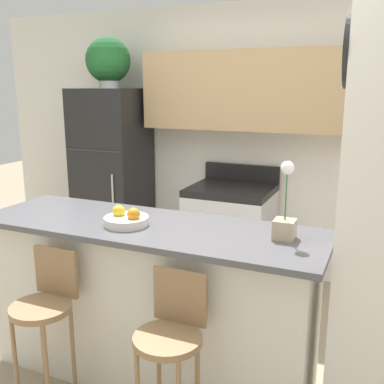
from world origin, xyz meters
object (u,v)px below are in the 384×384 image
at_px(refrigerator, 113,178).
at_px(bar_stool_left, 46,309).
at_px(bar_stool_right, 171,339).
at_px(potted_plant_on_fridge, 108,61).
at_px(orchid_vase, 285,217).
at_px(fruit_bowl, 126,219).
at_px(stove_range, 230,234).

height_order(refrigerator, bar_stool_left, refrigerator).
distance_m(bar_stool_left, bar_stool_right, 0.77).
height_order(bar_stool_left, potted_plant_on_fridge, potted_plant_on_fridge).
xyz_separation_m(potted_plant_on_fridge, orchid_vase, (2.07, -1.50, -0.90)).
bearing_deg(fruit_bowl, stove_range, 86.57).
bearing_deg(bar_stool_right, potted_plant_on_fridge, 129.19).
relative_size(stove_range, fruit_bowl, 4.08).
distance_m(refrigerator, potted_plant_on_fridge, 1.14).
relative_size(bar_stool_left, orchid_vase, 2.19).
xyz_separation_m(bar_stool_right, potted_plant_on_fridge, (-1.66, 2.03, 1.43)).
height_order(bar_stool_right, potted_plant_on_fridge, potted_plant_on_fridge).
bearing_deg(stove_range, fruit_bowl, -93.43).
bearing_deg(orchid_vase, refrigerator, 144.08).
xyz_separation_m(bar_stool_left, fruit_bowl, (0.28, 0.41, 0.44)).
bearing_deg(bar_stool_right, bar_stool_left, 180.00).
xyz_separation_m(stove_range, bar_stool_right, (0.39, -2.03, 0.14)).
distance_m(stove_range, bar_stool_right, 2.07).
height_order(bar_stool_left, orchid_vase, orchid_vase).
bearing_deg(bar_stool_left, bar_stool_right, 0.00).
distance_m(stove_range, fruit_bowl, 1.73).
height_order(refrigerator, bar_stool_right, refrigerator).
distance_m(bar_stool_left, potted_plant_on_fridge, 2.64).
bearing_deg(potted_plant_on_fridge, bar_stool_right, -50.81).
xyz_separation_m(refrigerator, bar_stool_right, (1.66, -2.03, -0.29)).
bearing_deg(refrigerator, bar_stool_left, -66.43).
height_order(bar_stool_left, fruit_bowl, fruit_bowl).
xyz_separation_m(stove_range, orchid_vase, (0.80, -1.50, 0.67)).
bearing_deg(potted_plant_on_fridge, stove_range, -0.23).
bearing_deg(orchid_vase, bar_stool_right, -127.98).
relative_size(bar_stool_right, potted_plant_on_fridge, 1.92).
relative_size(refrigerator, bar_stool_left, 1.93).
height_order(refrigerator, stove_range, refrigerator).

